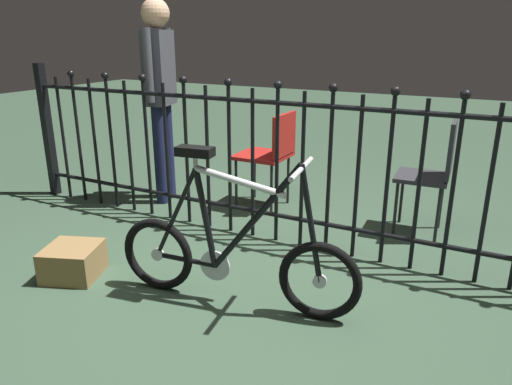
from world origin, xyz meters
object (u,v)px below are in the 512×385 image
at_px(bicycle, 233,255).
at_px(display_crate, 73,261).
at_px(chair_charcoal, 435,168).
at_px(person_visitor, 160,84).
at_px(chair_red, 271,150).

bearing_deg(bicycle, display_crate, -169.24).
distance_m(chair_charcoal, person_visitor, 2.32).
relative_size(bicycle, chair_charcoal, 1.61).
distance_m(chair_charcoal, display_crate, 2.57).
bearing_deg(person_visitor, chair_charcoal, 7.48).
relative_size(bicycle, person_visitor, 0.81).
relative_size(chair_red, display_crate, 2.61).
bearing_deg(chair_charcoal, bicycle, -117.70).
xyz_separation_m(bicycle, display_crate, (-1.05, -0.20, -0.20)).
xyz_separation_m(person_visitor, display_crate, (0.39, -1.44, -0.94)).
bearing_deg(display_crate, person_visitor, 105.23).
bearing_deg(bicycle, chair_charcoal, 62.30).
height_order(person_visitor, display_crate, person_visitor).
bearing_deg(chair_red, display_crate, -107.68).
xyz_separation_m(bicycle, person_visitor, (-1.44, 1.24, 0.74)).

